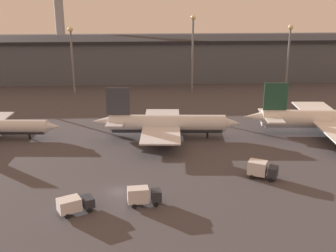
{
  "coord_description": "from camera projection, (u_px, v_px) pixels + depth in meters",
  "views": [
    {
      "loc": [
        4.9,
        -70.16,
        35.18
      ],
      "look_at": [
        10.11,
        20.24,
        6.0
      ],
      "focal_mm": 45.0,
      "sensor_mm": 36.0,
      "label": 1
    }
  ],
  "objects": [
    {
      "name": "ground",
      "position": [
        119.0,
        192.0,
        77.19
      ],
      "size": [
        600.0,
        600.0,
        0.0
      ],
      "primitive_type": "plane",
      "color": "#423F44"
    },
    {
      "name": "terminal_building",
      "position": [
        132.0,
        58.0,
        173.58
      ],
      "size": [
        193.02,
        26.45,
        16.91
      ],
      "color": "#4C515B",
      "rests_on": "ground"
    },
    {
      "name": "airplane_2",
      "position": [
        166.0,
        124.0,
        104.29
      ],
      "size": [
        37.13,
        28.59,
        12.84
      ],
      "rotation": [
        0.0,
        0.0,
        -0.07
      ],
      "color": "silver",
      "rests_on": "ground"
    },
    {
      "name": "airplane_3",
      "position": [
        335.0,
        119.0,
        107.92
      ],
      "size": [
        46.91,
        36.55,
        13.23
      ],
      "rotation": [
        0.0,
        0.0,
        -0.07
      ],
      "color": "white",
      "rests_on": "ground"
    },
    {
      "name": "service_vehicle_0",
      "position": [
        262.0,
        169.0,
        82.34
      ],
      "size": [
        6.18,
        4.85,
        3.41
      ],
      "rotation": [
        0.0,
        0.0,
        -0.47
      ],
      "color": "#282D38",
      "rests_on": "ground"
    },
    {
      "name": "service_vehicle_2",
      "position": [
        143.0,
        195.0,
        71.84
      ],
      "size": [
        5.92,
        2.69,
        3.32
      ],
      "rotation": [
        0.0,
        0.0,
        0.1
      ],
      "color": "#282D38",
      "rests_on": "ground"
    },
    {
      "name": "service_vehicle_4",
      "position": [
        74.0,
        204.0,
        69.32
      ],
      "size": [
        6.37,
        4.94,
        2.87
      ],
      "rotation": [
        0.0,
        0.0,
        0.47
      ],
      "color": "#282D38",
      "rests_on": "ground"
    },
    {
      "name": "lamp_post_1",
      "position": [
        72.0,
        51.0,
        146.91
      ],
      "size": [
        1.8,
        1.8,
        23.45
      ],
      "color": "slate",
      "rests_on": "ground"
    },
    {
      "name": "lamp_post_2",
      "position": [
        193.0,
        44.0,
        148.6
      ],
      "size": [
        1.8,
        1.8,
        27.23
      ],
      "color": "slate",
      "rests_on": "ground"
    },
    {
      "name": "lamp_post_3",
      "position": [
        289.0,
        49.0,
        151.09
      ],
      "size": [
        1.8,
        1.8,
        23.78
      ],
      "color": "slate",
      "rests_on": "ground"
    },
    {
      "name": "control_tower",
      "position": [
        59.0,
        14.0,
        202.82
      ],
      "size": [
        9.0,
        9.0,
        41.84
      ],
      "color": "#99999E",
      "rests_on": "ground"
    }
  ]
}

